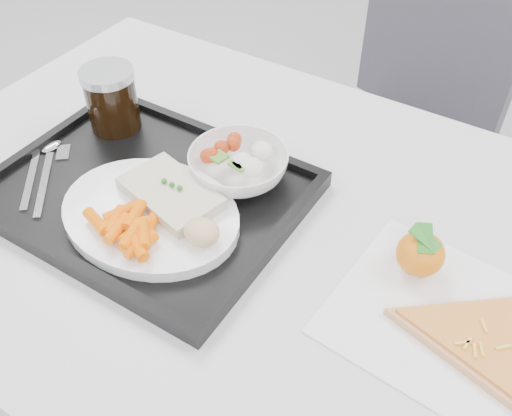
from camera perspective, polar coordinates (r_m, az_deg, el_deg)
The scene contains 14 objects.
table at distance 0.89m, azimuth 0.14°, elevation -4.18°, with size 1.20×0.80×0.75m.
chair at distance 1.46m, azimuth 15.04°, elevation 8.80°, with size 0.53×0.53×0.93m.
tray at distance 0.88m, azimuth -10.86°, elevation 1.44°, with size 0.45×0.35×0.03m.
dinner_plate at distance 0.83m, azimuth -10.50°, elevation -0.66°, with size 0.27×0.27×0.02m.
fish_fillet at distance 0.83m, azimuth -8.54°, elevation 1.48°, with size 0.16×0.12×0.03m.
bread_roll at distance 0.76m, azimuth -5.48°, elevation -2.39°, with size 0.06×0.06×0.03m.
salad_bowl at distance 0.87m, azimuth -1.75°, elevation 4.22°, with size 0.15×0.15×0.05m.
cola_glass at distance 0.99m, azimuth -14.27°, elevation 10.62°, with size 0.09×0.09×0.11m.
cutlery at distance 0.96m, azimuth -20.39°, elevation 3.95°, with size 0.13×0.16×0.01m.
napkin at distance 0.76m, azimuth 17.64°, elevation -10.28°, with size 0.27×0.26×0.00m.
tangerine at distance 0.78m, azimuth 16.13°, elevation -4.38°, with size 0.06×0.06×0.07m.
pizza_slice at distance 0.75m, azimuth 21.24°, elevation -11.94°, with size 0.27×0.27×0.02m.
carrot_pile at distance 0.78m, azimuth -12.64°, elevation -1.96°, with size 0.13×0.09×0.03m.
salad_contents at distance 0.87m, azimuth -1.51°, elevation 5.08°, with size 0.10×0.09×0.03m.
Camera 1 is at (0.31, -0.20, 1.35)m, focal length 40.00 mm.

